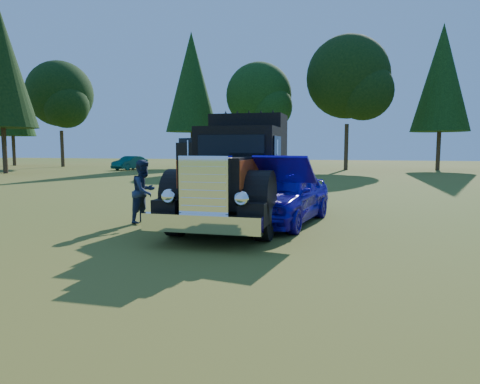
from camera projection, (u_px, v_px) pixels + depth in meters
name	position (u px, v px, depth m)	size (l,w,h in m)	color
ground	(175.00, 228.00, 11.00)	(120.00, 120.00, 0.00)	#3E5D1B
treeline	(291.00, 81.00, 36.37)	(72.10, 23.52, 13.84)	#2D2116
diamond_t_truck	(241.00, 176.00, 11.66)	(3.25, 7.16, 3.00)	black
hotrod_coupe	(283.00, 195.00, 11.71)	(2.52, 4.67, 1.89)	#073398
spectator_near	(185.00, 191.00, 11.41)	(0.67, 0.44, 1.84)	navy
spectator_far	(144.00, 191.00, 11.69)	(0.84, 0.66, 1.73)	#1A2B3D
distant_teal_car	(130.00, 163.00, 39.17)	(1.31, 3.76, 1.24)	#0A413E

